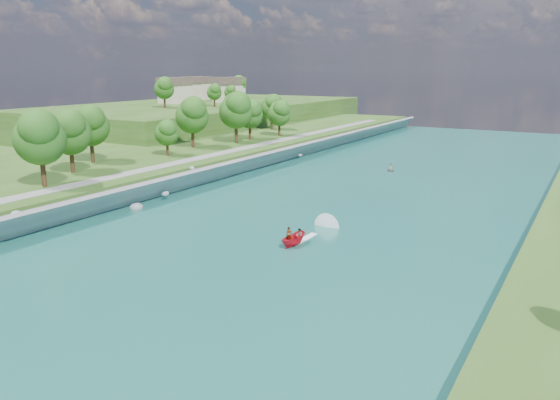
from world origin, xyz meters
The scene contains 11 objects.
ground centered at (0.00, 0.00, 0.00)m, with size 260.00×260.00×0.00m, color #2D5119.
river_water centered at (0.00, 20.00, 0.05)m, with size 55.00×240.00×0.10m, color #175954.
berm_west centered at (-50.00, 20.00, 1.75)m, with size 45.00×240.00×3.50m, color #2D5119.
ridge_west centered at (-82.50, 95.00, 4.50)m, with size 60.00×120.00×9.00m, color #2D5119.
riprap_bank centered at (-25.85, 18.85, 1.80)m, with size 3.85×236.00×4.27m.
riverside_path centered at (-32.50, 20.00, 3.55)m, with size 3.00×200.00×0.10m, color gray.
ridge_houses centered at (-88.67, 100.00, 13.31)m, with size 29.50×29.50×8.40m.
trees_west centered at (-40.60, 9.29, 9.50)m, with size 18.49×148.30×13.71m.
trees_ridge centered at (-75.13, 87.33, 13.85)m, with size 14.76×41.77×10.55m.
motorboat centered at (3.92, 1.90, 0.79)m, with size 3.60×18.89×2.23m.
raft centered at (-2.32, 51.99, 0.44)m, with size 2.95×3.13×1.56m.
Camera 1 is at (33.38, -52.91, 20.26)m, focal length 35.00 mm.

